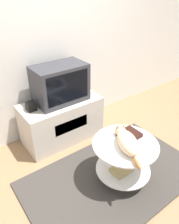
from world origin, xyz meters
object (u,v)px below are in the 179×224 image
tv (60,84)px  dvd_box (129,134)px  speaker (31,106)px  cat (127,141)px

tv → dvd_box: bearing=-77.5°
speaker → dvd_box: speaker is taller
dvd_box → tv: bearing=102.5°
tv → speaker: (-0.42, 0.00, -0.19)m
speaker → cat: 1.23m
dvd_box → cat: 0.19m
tv → cat: tv is taller
cat → dvd_box: bearing=-29.1°
speaker → dvd_box: size_ratio=0.52×
speaker → dvd_box: bearing=-57.8°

